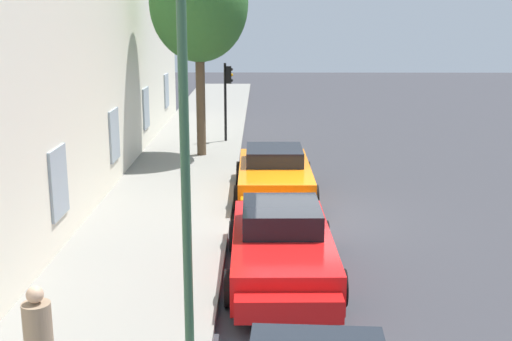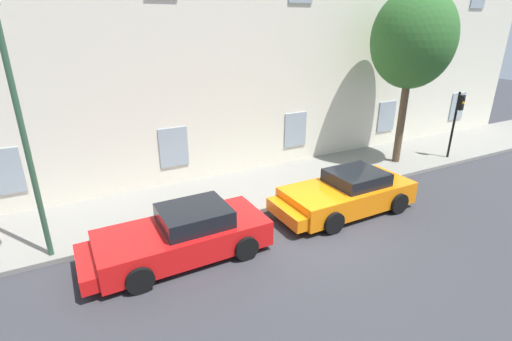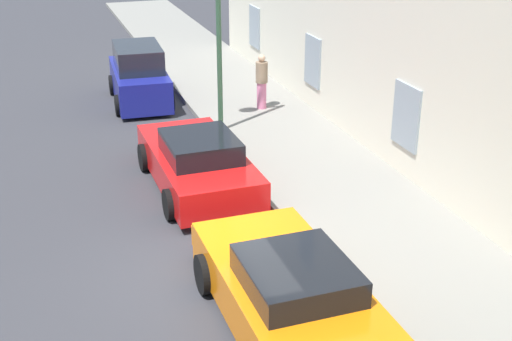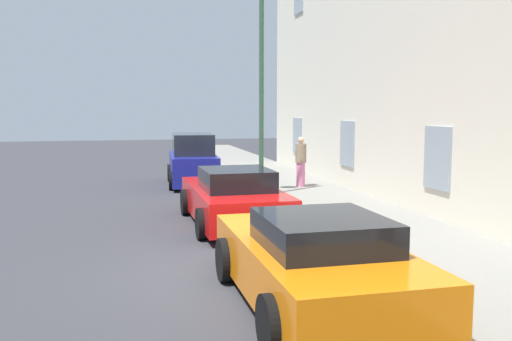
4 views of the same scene
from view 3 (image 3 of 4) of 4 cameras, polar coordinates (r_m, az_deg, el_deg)
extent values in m
plane|color=#333338|center=(12.48, -3.61, -8.87)|extent=(80.00, 80.00, 0.00)
cube|color=gray|center=(13.70, 11.40, -5.85)|extent=(60.00, 3.56, 0.14)
cube|color=#8C99A3|center=(25.75, -0.12, 11.96)|extent=(1.10, 0.06, 1.50)
cube|color=#8C99A3|center=(20.76, 4.78, 9.13)|extent=(1.10, 0.06, 1.50)
cube|color=#8C99A3|center=(16.09, 12.49, 4.47)|extent=(1.10, 0.06, 1.50)
cube|color=red|center=(15.76, -4.96, 0.42)|extent=(4.55, 2.00, 0.72)
cube|color=black|center=(15.24, -4.70, 2.02)|extent=(1.83, 1.57, 0.48)
cube|color=red|center=(17.59, -6.63, 2.51)|extent=(1.38, 1.79, 0.39)
cylinder|color=black|center=(16.92, -9.32, 1.10)|extent=(0.68, 0.25, 0.68)
cylinder|color=black|center=(17.33, -3.06, 1.92)|extent=(0.68, 0.25, 0.68)
cylinder|color=black|center=(14.40, -7.18, -2.83)|extent=(0.68, 0.25, 0.68)
cylinder|color=black|center=(14.87, 0.06, -1.76)|extent=(0.68, 0.25, 0.68)
cube|color=orange|center=(10.93, 2.71, -10.47)|extent=(4.47, 2.02, 0.74)
cube|color=black|center=(10.36, 3.47, -8.74)|extent=(1.80, 1.60, 0.42)
cube|color=orange|center=(12.55, -0.65, -6.15)|extent=(1.36, 1.83, 0.41)
cylinder|color=black|center=(11.88, -4.29, -8.67)|extent=(0.71, 0.25, 0.71)
cylinder|color=black|center=(12.45, 4.54, -7.07)|extent=(0.71, 0.25, 0.71)
cube|color=navy|center=(22.22, -9.75, 7.21)|extent=(3.94, 1.80, 0.99)
cube|color=#1E232B|center=(22.00, -9.90, 9.37)|extent=(2.39, 1.52, 0.74)
cylinder|color=black|center=(23.35, -11.97, 7.06)|extent=(0.66, 0.24, 0.65)
cylinder|color=black|center=(23.49, -8.09, 7.42)|extent=(0.66, 0.24, 0.65)
cylinder|color=black|center=(21.14, -11.48, 5.40)|extent=(0.66, 0.24, 0.65)
cylinder|color=black|center=(21.29, -7.21, 5.82)|extent=(0.66, 0.24, 0.65)
cylinder|color=#2D5138|center=(18.35, -3.17, 12.92)|extent=(0.14, 0.14, 6.43)
cylinder|color=pink|center=(20.92, 0.47, 6.34)|extent=(0.35, 0.35, 0.82)
cylinder|color=#8C7259|center=(20.72, 0.48, 8.25)|extent=(0.43, 0.43, 0.63)
sphere|color=tan|center=(20.62, 0.49, 9.42)|extent=(0.22, 0.22, 0.22)
camera|label=1|loc=(26.89, -11.32, 19.70)|focal=46.74mm
camera|label=2|loc=(17.32, -38.30, 16.20)|focal=26.24mm
camera|label=4|loc=(4.12, 8.30, -45.48)|focal=38.87mm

